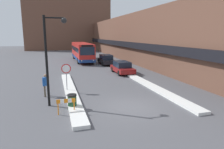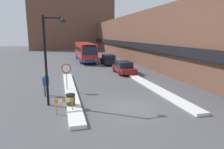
% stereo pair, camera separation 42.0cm
% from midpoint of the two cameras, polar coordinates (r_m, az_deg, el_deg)
% --- Properties ---
extents(ground_plane, '(160.00, 160.00, 0.00)m').
position_cam_midpoint_polar(ground_plane, '(13.36, 6.11, -9.23)').
color(ground_plane, '#515156').
extents(building_row_right, '(5.50, 60.00, 8.10)m').
position_cam_midpoint_polar(building_row_right, '(38.51, 7.55, 10.26)').
color(building_row_right, brown).
rests_on(building_row_right, ground_plane).
extents(building_backdrop_far, '(26.00, 8.00, 16.28)m').
position_cam_midpoint_polar(building_backdrop_far, '(67.15, -11.13, 14.05)').
color(building_backdrop_far, brown).
rests_on(building_backdrop_far, ground_plane).
extents(snow_bank_left, '(0.90, 13.74, 0.21)m').
position_cam_midpoint_polar(snow_bank_left, '(16.84, -11.06, -4.64)').
color(snow_bank_left, silver).
rests_on(snow_bank_left, ground_plane).
extents(snow_bank_right, '(0.90, 11.69, 0.20)m').
position_cam_midpoint_polar(snow_bank_right, '(17.63, 13.32, -4.04)').
color(snow_bank_right, silver).
rests_on(snow_bank_right, ground_plane).
extents(city_bus, '(2.58, 12.23, 3.20)m').
position_cam_midpoint_polar(city_bus, '(36.56, -7.40, 6.61)').
color(city_bus, red).
rests_on(city_bus, ground_plane).
extents(parked_car_front, '(1.90, 4.35, 1.46)m').
position_cam_midpoint_polar(parked_car_front, '(24.47, 3.90, 2.01)').
color(parked_car_front, maroon).
rests_on(parked_car_front, ground_plane).
extents(parked_car_middle, '(1.91, 4.71, 1.55)m').
position_cam_midpoint_polar(parked_car_middle, '(31.92, -0.58, 4.28)').
color(parked_car_middle, black).
rests_on(parked_car_middle, ground_plane).
extents(stop_sign, '(0.76, 0.08, 2.36)m').
position_cam_midpoint_polar(stop_sign, '(16.62, -12.20, 0.80)').
color(stop_sign, gray).
rests_on(stop_sign, ground_plane).
extents(street_lamp, '(1.46, 0.36, 5.86)m').
position_cam_midpoint_polar(street_lamp, '(13.45, -16.45, 6.56)').
color(street_lamp, black).
rests_on(street_lamp, ground_plane).
extents(pedestrian, '(0.48, 0.48, 1.75)m').
position_cam_midpoint_polar(pedestrian, '(16.10, -17.65, -2.23)').
color(pedestrian, brown).
rests_on(pedestrian, ground_plane).
extents(trash_bin, '(0.59, 0.59, 0.95)m').
position_cam_midpoint_polar(trash_bin, '(13.16, -10.82, -7.47)').
color(trash_bin, '#234C2D').
rests_on(trash_bin, ground_plane).
extents(construction_barricade, '(1.10, 0.06, 0.94)m').
position_cam_midpoint_polar(construction_barricade, '(12.31, -12.56, -7.94)').
color(construction_barricade, orange).
rests_on(construction_barricade, ground_plane).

